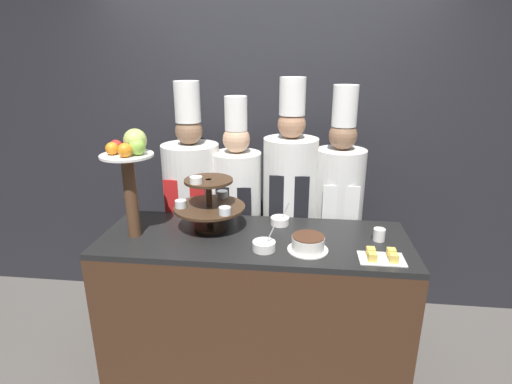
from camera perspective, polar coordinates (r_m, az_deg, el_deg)
wall_back at (r=3.14m, az=1.70°, el=8.10°), size 10.00×0.06×2.80m
buffet_counter at (r=2.64m, az=-0.26°, el=-15.87°), size 1.84×0.67×0.96m
tiered_stand at (r=2.46m, az=-6.74°, el=-1.45°), size 0.44×0.44×0.36m
fruit_pedestal at (r=2.39m, az=-17.52°, el=3.96°), size 0.30×0.30×0.63m
cake_round at (r=2.24m, az=7.44°, el=-7.30°), size 0.23×0.23×0.09m
cup_white at (r=2.45m, az=17.18°, el=-5.84°), size 0.07×0.07×0.07m
cake_square_tray at (r=2.24m, az=17.53°, el=-8.75°), size 0.24×0.16×0.05m
serving_bowl_near at (r=2.24m, az=1.15°, el=-7.67°), size 0.13×0.13×0.15m
serving_bowl_far at (r=2.57m, az=3.43°, el=-4.12°), size 0.12×0.12×0.15m
chef_left at (r=2.97m, az=-9.05°, el=-1.35°), size 0.41×0.41×1.83m
chef_center_left at (r=2.91m, az=-2.68°, el=-2.17°), size 0.35×0.35×1.73m
chef_center_right at (r=2.86m, az=4.81°, el=-1.15°), size 0.38×0.38×1.86m
chef_right at (r=2.88m, az=11.64°, el=-1.94°), size 0.34×0.34×1.81m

